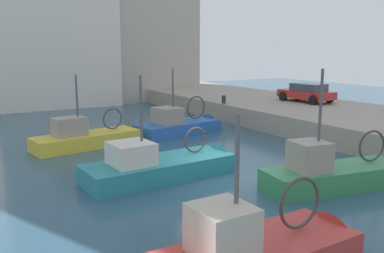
{
  "coord_description": "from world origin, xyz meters",
  "views": [
    {
      "loc": [
        -8.93,
        -13.23,
        4.88
      ],
      "look_at": [
        1.1,
        3.71,
        1.2
      ],
      "focal_mm": 39.08,
      "sensor_mm": 36.0,
      "label": 1
    }
  ],
  "objects": [
    {
      "name": "fishing_boat_teal",
      "position": [
        -1.8,
        0.64,
        0.12
      ],
      "size": [
        6.76,
        2.42,
        4.88
      ],
      "color": "teal",
      "rests_on": "ground"
    },
    {
      "name": "water_surface",
      "position": [
        0.0,
        0.0,
        0.0
      ],
      "size": [
        80.0,
        80.0,
        0.0
      ],
      "primitive_type": "plane",
      "color": "#2D5166",
      "rests_on": "ground"
    },
    {
      "name": "mooring_bollard_north",
      "position": [
        7.35,
        10.0,
        1.48
      ],
      "size": [
        0.28,
        0.28,
        0.55
      ],
      "primitive_type": "cylinder",
      "color": "#2D2D33",
      "rests_on": "quay_wall"
    },
    {
      "name": "fishing_boat_green",
      "position": [
        3.03,
        -3.6,
        0.14
      ],
      "size": [
        6.42,
        2.68,
        4.98
      ],
      "color": "#388951",
      "rests_on": "ground"
    },
    {
      "name": "fishing_boat_yellow",
      "position": [
        -2.75,
        7.11,
        0.13
      ],
      "size": [
        6.29,
        2.54,
        4.43
      ],
      "color": "gold",
      "rests_on": "ground"
    },
    {
      "name": "parked_car_red",
      "position": [
        12.79,
        7.7,
        1.87
      ],
      "size": [
        2.12,
        4.07,
        1.3
      ],
      "color": "red",
      "rests_on": "quay_wall"
    },
    {
      "name": "fishing_boat_blue",
      "position": [
        2.88,
        7.8,
        0.15
      ],
      "size": [
        6.04,
        2.82,
        4.69
      ],
      "color": "#2D60B7",
      "rests_on": "ground"
    },
    {
      "name": "waterfront_building_west",
      "position": [
        8.2,
        25.76,
        8.22
      ],
      "size": [
        9.19,
        8.48,
        16.41
      ],
      "color": "#B2A899",
      "rests_on": "ground"
    },
    {
      "name": "waterfront_building_west_mid",
      "position": [
        -0.63,
        24.68,
        7.92
      ],
      "size": [
        10.2,
        7.75,
        15.81
      ],
      "color": "silver",
      "rests_on": "ground"
    }
  ]
}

